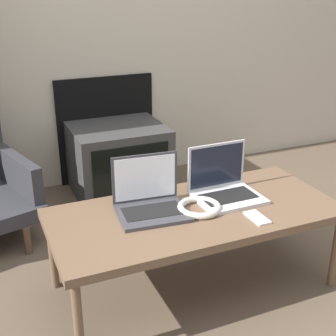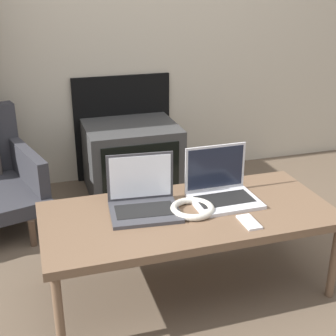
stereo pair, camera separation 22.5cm
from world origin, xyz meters
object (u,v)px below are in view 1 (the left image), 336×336
object	(u,v)px
laptop_right	(224,186)
tv	(119,160)
laptop_left	(150,200)
headphones	(199,207)
phone	(257,218)

from	to	relation	value
laptop_right	tv	bearing A→B (deg)	99.00
laptop_left	tv	world-z (taller)	laptop_left
tv	headphones	bearing A→B (deg)	-89.51
laptop_right	tv	world-z (taller)	laptop_right
laptop_left	headphones	bearing A→B (deg)	-18.41
headphones	phone	distance (m)	0.25
laptop_left	phone	distance (m)	0.46
laptop_left	tv	xyz separation A→B (m)	(0.19, 1.04, -0.21)
laptop_right	phone	world-z (taller)	laptop_right
laptop_right	phone	bearing A→B (deg)	-86.21
phone	tv	xyz separation A→B (m)	(-0.20, 1.29, -0.17)
tv	laptop_right	bearing A→B (deg)	-80.28
laptop_right	phone	xyz separation A→B (m)	(0.02, -0.25, -0.05)
laptop_left	tv	size ratio (longest dim) A/B	0.54
headphones	tv	bearing A→B (deg)	90.49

